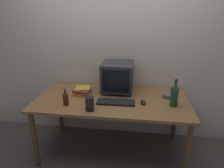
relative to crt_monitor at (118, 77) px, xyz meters
The scene contains 11 objects.
ground_plane 0.97m from the crt_monitor, 99.71° to the right, with size 6.00×6.00×0.00m, color #56514C.
back_wall 0.41m from the crt_monitor, 98.35° to the left, with size 4.00×0.08×2.50m, color silver.
desk 0.36m from the crt_monitor, 99.71° to the right, with size 1.77×0.87×0.75m.
crt_monitor is the anchor object (origin of this frame).
keyboard 0.39m from the crt_monitor, 86.80° to the right, with size 0.42×0.15×0.02m, color black.
computer_mouse 0.49m from the crt_monitor, 44.96° to the right, with size 0.06×0.10×0.04m, color black.
bottle_tall 0.73m from the crt_monitor, 27.14° to the right, with size 0.08×0.08×0.31m.
bottle_short 0.70m from the crt_monitor, 138.02° to the right, with size 0.06×0.06×0.19m.
book_stack 0.47m from the crt_monitor, 157.46° to the right, with size 0.23×0.19×0.10m.
cd_spindle 0.64m from the crt_monitor, 11.05° to the right, with size 0.12×0.12×0.04m, color #595B66.
metal_canister 0.60m from the crt_monitor, 112.65° to the right, with size 0.09×0.09×0.15m, color black.
Camera 1 is at (0.28, -2.10, 1.74)m, focal length 32.00 mm.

